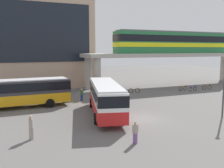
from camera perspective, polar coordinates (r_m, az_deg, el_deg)
name	(u,v)px	position (r m, az deg, el deg)	size (l,w,h in m)	color
ground_plane	(103,100)	(33.23, -2.08, -3.54)	(120.00, 120.00, 0.00)	#605E5B
station_building	(24,39)	(47.23, -19.30, 9.63)	(22.62, 10.93, 16.77)	tan
elevated_platform	(171,58)	(46.67, 13.26, 5.78)	(32.26, 6.01, 5.87)	#ADA89E
train	(173,42)	(46.83, 13.65, 9.19)	(22.29, 2.96, 3.84)	#26723F
bus_main	(106,95)	(25.23, -1.47, -2.58)	(5.30, 11.32, 3.22)	red
bus_secondary	(20,90)	(30.08, -20.12, -1.37)	(11.09, 2.94, 3.22)	orange
bicycle_orange	(183,88)	(42.06, 15.72, -0.92)	(1.79, 0.26, 1.04)	black
bicycle_blue	(193,89)	(41.70, 17.76, -1.08)	(1.77, 0.36, 1.04)	black
bicycle_brown	(207,88)	(44.04, 20.66, -0.75)	(1.79, 0.21, 1.04)	black
bicycle_silver	(134,90)	(38.42, 5.02, -1.47)	(1.75, 0.48, 1.04)	black
pedestrian_near_building	(82,95)	(32.61, -6.89, -2.49)	(0.44, 0.33, 1.58)	navy
pedestrian_waiting_near_stop	(135,133)	(18.01, 5.27, -11.02)	(0.48, 0.44, 1.59)	#724C8C
pedestrian_at_kerb	(31,128)	(19.55, -17.82, -9.48)	(0.32, 0.44, 1.81)	gray
lamp_post	(224,81)	(26.45, 24.04, 0.66)	(0.36, 0.36, 6.00)	#3F3F44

